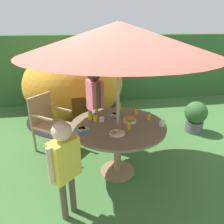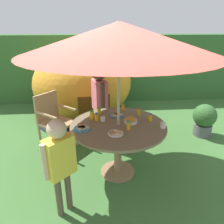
{
  "view_description": "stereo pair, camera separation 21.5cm",
  "coord_description": "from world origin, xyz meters",
  "px_view_note": "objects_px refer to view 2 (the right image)",
  "views": [
    {
      "loc": [
        -0.49,
        -2.46,
        1.96
      ],
      "look_at": [
        -0.09,
        -0.05,
        0.96
      ],
      "focal_mm": 34.01,
      "sensor_mm": 36.0,
      "label": 1
    },
    {
      "loc": [
        -0.28,
        -2.48,
        1.96
      ],
      "look_at": [
        -0.09,
        -0.05,
        0.96
      ],
      "focal_mm": 34.01,
      "sensor_mm": 36.0,
      "label": 2
    }
  ],
  "objects_px": {
    "potted_plant": "(204,119)",
    "snack_bowl": "(131,120)",
    "patio_umbrella": "(119,38)",
    "plate_near_right": "(82,128)",
    "plate_mid_right": "(117,115)",
    "juice_bottle_front_edge": "(123,107)",
    "juice_bottle_far_right": "(99,111)",
    "plate_back_edge": "(116,133)",
    "juice_bottle_center_front": "(150,118)",
    "juice_bottle_near_left": "(92,115)",
    "juice_bottle_mid_left": "(139,112)",
    "juice_bottle_center_back": "(128,126)",
    "cup_far": "(163,125)",
    "child_in_pink_shirt": "(100,96)",
    "wooden_chair": "(53,118)",
    "cup_near": "(103,119)",
    "juice_bottle_far_left": "(97,117)",
    "garden_table": "(118,134)",
    "child_in_yellow_shirt": "(60,157)",
    "dome_tent": "(83,84)"
  },
  "relations": [
    {
      "from": "child_in_pink_shirt",
      "to": "snack_bowl",
      "type": "relative_size",
      "value": 7.92
    },
    {
      "from": "snack_bowl",
      "to": "juice_bottle_far_right",
      "type": "height_order",
      "value": "juice_bottle_far_right"
    },
    {
      "from": "juice_bottle_mid_left",
      "to": "snack_bowl",
      "type": "bearing_deg",
      "value": -121.59
    },
    {
      "from": "snack_bowl",
      "to": "juice_bottle_near_left",
      "type": "distance_m",
      "value": 0.54
    },
    {
      "from": "snack_bowl",
      "to": "cup_near",
      "type": "height_order",
      "value": "snack_bowl"
    },
    {
      "from": "wooden_chair",
      "to": "child_in_pink_shirt",
      "type": "xyz_separation_m",
      "value": [
        0.79,
        0.06,
        0.34
      ]
    },
    {
      "from": "plate_mid_right",
      "to": "cup_far",
      "type": "bearing_deg",
      "value": -37.93
    },
    {
      "from": "wooden_chair",
      "to": "dome_tent",
      "type": "distance_m",
      "value": 1.38
    },
    {
      "from": "wooden_chair",
      "to": "juice_bottle_center_front",
      "type": "xyz_separation_m",
      "value": [
        1.45,
        -0.74,
        0.28
      ]
    },
    {
      "from": "potted_plant",
      "to": "juice_bottle_near_left",
      "type": "relative_size",
      "value": 4.91
    },
    {
      "from": "wooden_chair",
      "to": "dome_tent",
      "type": "height_order",
      "value": "dome_tent"
    },
    {
      "from": "cup_far",
      "to": "patio_umbrella",
      "type": "bearing_deg",
      "value": 166.63
    },
    {
      "from": "child_in_yellow_shirt",
      "to": "juice_bottle_center_front",
      "type": "height_order",
      "value": "child_in_yellow_shirt"
    },
    {
      "from": "child_in_pink_shirt",
      "to": "snack_bowl",
      "type": "bearing_deg",
      "value": 11.06
    },
    {
      "from": "patio_umbrella",
      "to": "juice_bottle_center_back",
      "type": "distance_m",
      "value": 1.03
    },
    {
      "from": "child_in_pink_shirt",
      "to": "dome_tent",
      "type": "bearing_deg",
      "value": -178.46
    },
    {
      "from": "juice_bottle_center_front",
      "to": "juice_bottle_mid_left",
      "type": "xyz_separation_m",
      "value": [
        -0.12,
        0.22,
        -0.0
      ]
    },
    {
      "from": "juice_bottle_center_back",
      "to": "plate_near_right",
      "type": "bearing_deg",
      "value": 173.77
    },
    {
      "from": "juice_bottle_far_right",
      "to": "juice_bottle_mid_left",
      "type": "bearing_deg",
      "value": -6.69
    },
    {
      "from": "child_in_yellow_shirt",
      "to": "plate_mid_right",
      "type": "xyz_separation_m",
      "value": [
        0.67,
        0.93,
        0.04
      ]
    },
    {
      "from": "patio_umbrella",
      "to": "child_in_pink_shirt",
      "type": "bearing_deg",
      "value": 103.9
    },
    {
      "from": "child_in_pink_shirt",
      "to": "juice_bottle_far_left",
      "type": "height_order",
      "value": "child_in_pink_shirt"
    },
    {
      "from": "patio_umbrella",
      "to": "juice_bottle_front_edge",
      "type": "bearing_deg",
      "value": 76.26
    },
    {
      "from": "juice_bottle_near_left",
      "to": "cup_near",
      "type": "bearing_deg",
      "value": -28.46
    },
    {
      "from": "juice_bottle_center_front",
      "to": "juice_bottle_near_left",
      "type": "bearing_deg",
      "value": 170.59
    },
    {
      "from": "plate_mid_right",
      "to": "juice_bottle_front_edge",
      "type": "bearing_deg",
      "value": 60.87
    },
    {
      "from": "juice_bottle_far_right",
      "to": "juice_bottle_center_back",
      "type": "bearing_deg",
      "value": -55.91
    },
    {
      "from": "potted_plant",
      "to": "plate_mid_right",
      "type": "relative_size",
      "value": 3.23
    },
    {
      "from": "snack_bowl",
      "to": "juice_bottle_far_left",
      "type": "xyz_separation_m",
      "value": [
        -0.45,
        0.11,
        0.01
      ]
    },
    {
      "from": "plate_back_edge",
      "to": "snack_bowl",
      "type": "bearing_deg",
      "value": 52.66
    },
    {
      "from": "potted_plant",
      "to": "child_in_pink_shirt",
      "type": "bearing_deg",
      "value": -177.06
    },
    {
      "from": "juice_bottle_center_front",
      "to": "cup_near",
      "type": "xyz_separation_m",
      "value": [
        -0.64,
        0.05,
        -0.02
      ]
    },
    {
      "from": "patio_umbrella",
      "to": "potted_plant",
      "type": "xyz_separation_m",
      "value": [
        1.73,
        0.99,
        -1.49
      ]
    },
    {
      "from": "juice_bottle_far_right",
      "to": "juice_bottle_center_front",
      "type": "relative_size",
      "value": 1.02
    },
    {
      "from": "child_in_pink_shirt",
      "to": "plate_back_edge",
      "type": "xyz_separation_m",
      "value": [
        0.16,
        -1.14,
        -0.1
      ]
    },
    {
      "from": "plate_near_right",
      "to": "plate_mid_right",
      "type": "relative_size",
      "value": 1.09
    },
    {
      "from": "juice_bottle_far_left",
      "to": "juice_bottle_center_back",
      "type": "relative_size",
      "value": 0.92
    },
    {
      "from": "child_in_yellow_shirt",
      "to": "plate_back_edge",
      "type": "xyz_separation_m",
      "value": [
        0.61,
        0.38,
        0.04
      ]
    },
    {
      "from": "dome_tent",
      "to": "juice_bottle_center_back",
      "type": "height_order",
      "value": "dome_tent"
    },
    {
      "from": "wooden_chair",
      "to": "juice_bottle_mid_left",
      "type": "relative_size",
      "value": 8.68
    },
    {
      "from": "wooden_chair",
      "to": "juice_bottle_center_back",
      "type": "xyz_separation_m",
      "value": [
        1.12,
        -0.98,
        0.28
      ]
    },
    {
      "from": "plate_mid_right",
      "to": "juice_bottle_mid_left",
      "type": "height_order",
      "value": "juice_bottle_mid_left"
    },
    {
      "from": "plate_back_edge",
      "to": "cup_near",
      "type": "xyz_separation_m",
      "value": [
        -0.14,
        0.39,
        0.02
      ]
    },
    {
      "from": "potted_plant",
      "to": "cup_far",
      "type": "xyz_separation_m",
      "value": [
        -1.18,
        -1.12,
        0.46
      ]
    },
    {
      "from": "garden_table",
      "to": "juice_bottle_near_left",
      "type": "bearing_deg",
      "value": 148.32
    },
    {
      "from": "juice_bottle_far_left",
      "to": "juice_bottle_front_edge",
      "type": "distance_m",
      "value": 0.53
    },
    {
      "from": "potted_plant",
      "to": "snack_bowl",
      "type": "height_order",
      "value": "snack_bowl"
    },
    {
      "from": "garden_table",
      "to": "child_in_yellow_shirt",
      "type": "xyz_separation_m",
      "value": [
        -0.66,
        -0.64,
        0.11
      ]
    },
    {
      "from": "juice_bottle_mid_left",
      "to": "plate_near_right",
      "type": "bearing_deg",
      "value": -153.76
    },
    {
      "from": "patio_umbrella",
      "to": "snack_bowl",
      "type": "xyz_separation_m",
      "value": [
        0.17,
        0.05,
        -1.03
      ]
    }
  ]
}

